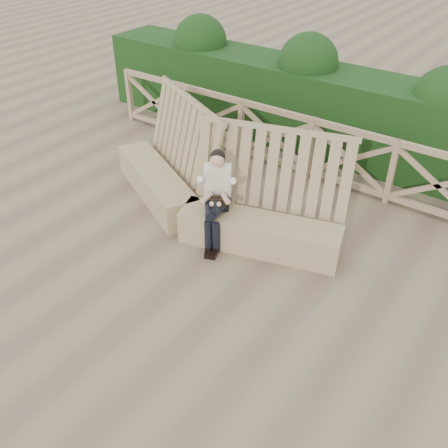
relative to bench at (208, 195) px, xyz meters
The scene contains 5 objects.
ground 2.00m from the bench, 47.20° to the right, with size 60.00×60.00×0.00m, color brown.
bench is the anchor object (origin of this frame).
woman 0.64m from the bench, 38.36° to the right, with size 0.59×0.82×1.37m.
guardrail 2.46m from the bench, 57.21° to the left, with size 10.10×0.09×1.10m.
hedge 3.54m from the bench, 67.83° to the left, with size 12.00×1.20×1.50m, color black.
Camera 1 is at (2.63, -3.59, 4.34)m, focal length 40.00 mm.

